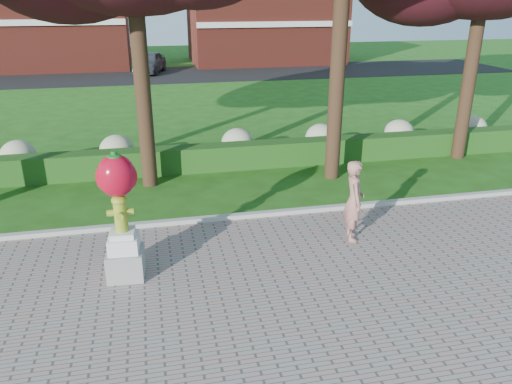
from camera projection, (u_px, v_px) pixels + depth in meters
ground at (261, 283)px, 9.78m from camera, size 100.00×100.00×0.00m
curb at (234, 217)px, 12.48m from camera, size 40.00×0.18×0.15m
lawn_hedge at (212, 157)px, 15.99m from camera, size 24.00×0.70×0.80m
hydrangea_row at (225, 143)px, 16.96m from camera, size 20.10×1.10×0.99m
street at (173, 75)px, 35.21m from camera, size 50.00×8.00×0.02m
building_left at (31, 20)px, 37.40m from camera, size 14.00×8.00×7.00m
building_right at (264, 22)px, 41.07m from camera, size 12.00×8.00×6.40m
hydrant_sculpture at (120, 213)px, 9.45m from camera, size 0.76×0.75×2.59m
woman at (354, 201)px, 11.15m from camera, size 0.57×0.76×1.87m
parked_car at (149, 62)px, 35.70m from camera, size 2.80×4.66×1.48m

